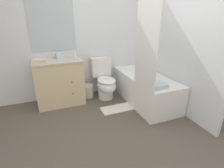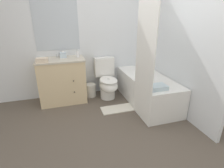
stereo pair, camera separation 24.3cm
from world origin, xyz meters
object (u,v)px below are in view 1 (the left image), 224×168
at_px(vanity_cabinet, 60,82).
at_px(tissue_box, 60,56).
at_px(wastebasket, 88,91).
at_px(hand_towel_folded, 39,62).
at_px(bathtub, 145,88).
at_px(sink_faucet, 56,56).
at_px(bath_mat, 117,109).
at_px(toilet, 105,81).
at_px(bath_towel_folded, 158,86).
at_px(soap_dispenser, 75,54).

distance_m(vanity_cabinet, tissue_box, 0.49).
relative_size(wastebasket, hand_towel_folded, 1.35).
bearing_deg(vanity_cabinet, bathtub, -18.63).
bearing_deg(sink_faucet, bath_mat, -41.94).
distance_m(sink_faucet, toilet, 1.07).
relative_size(toilet, tissue_box, 6.57).
height_order(tissue_box, bath_towel_folded, tissue_box).
bearing_deg(bath_towel_folded, wastebasket, 126.67).
bearing_deg(sink_faucet, vanity_cabinet, -90.00).
distance_m(wastebasket, soap_dispenser, 0.83).
xyz_separation_m(vanity_cabinet, bath_mat, (0.92, -0.66, -0.44)).
relative_size(sink_faucet, hand_towel_folded, 0.71).
relative_size(soap_dispenser, bath_mat, 0.26).
height_order(sink_faucet, bath_mat, sink_faucet).
bearing_deg(bath_mat, bathtub, 10.97).
xyz_separation_m(bath_towel_folded, bath_mat, (-0.51, 0.46, -0.56)).
relative_size(hand_towel_folded, bath_towel_folded, 0.68).
relative_size(sink_faucet, tissue_box, 1.16).
relative_size(toilet, bath_mat, 1.36).
relative_size(vanity_cabinet, sink_faucet, 6.20).
xyz_separation_m(vanity_cabinet, toilet, (0.88, -0.09, -0.09)).
bearing_deg(sink_faucet, toilet, -16.44).
height_order(wastebasket, bath_towel_folded, bath_towel_folded).
xyz_separation_m(toilet, bath_towel_folded, (0.54, -1.03, 0.21)).
relative_size(bathtub, tissue_box, 12.99).
bearing_deg(bath_towel_folded, tissue_box, 138.53).
xyz_separation_m(soap_dispenser, bath_towel_folded, (1.09, -1.16, -0.37)).
height_order(bath_towel_folded, bath_mat, bath_towel_folded).
bearing_deg(wastebasket, tissue_box, 176.23).
bearing_deg(bath_mat, bath_towel_folded, -42.50).
relative_size(vanity_cabinet, toilet, 1.10).
height_order(toilet, bath_mat, toilet).
relative_size(vanity_cabinet, tissue_box, 7.20).
distance_m(soap_dispenser, bath_towel_folded, 1.63).
distance_m(hand_towel_folded, bath_towel_folded, 2.00).
bearing_deg(toilet, vanity_cabinet, 174.29).
bearing_deg(hand_towel_folded, wastebasket, 15.41).
distance_m(tissue_box, bath_mat, 1.46).
height_order(vanity_cabinet, bath_mat, vanity_cabinet).
bearing_deg(wastebasket, toilet, -23.31).
distance_m(sink_faucet, bath_towel_folded, 1.96).
bearing_deg(soap_dispenser, bath_towel_folded, -46.67).
bearing_deg(bathtub, vanity_cabinet, 161.37).
height_order(tissue_box, soap_dispenser, soap_dispenser).
bearing_deg(hand_towel_folded, bath_mat, -21.19).
bearing_deg(hand_towel_folded, bath_towel_folded, -28.49).
distance_m(soap_dispenser, bath_mat, 1.30).
xyz_separation_m(vanity_cabinet, hand_towel_folded, (-0.30, -0.18, 0.46)).
bearing_deg(wastebasket, bathtub, -29.86).
bearing_deg(toilet, wastebasket, 156.69).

